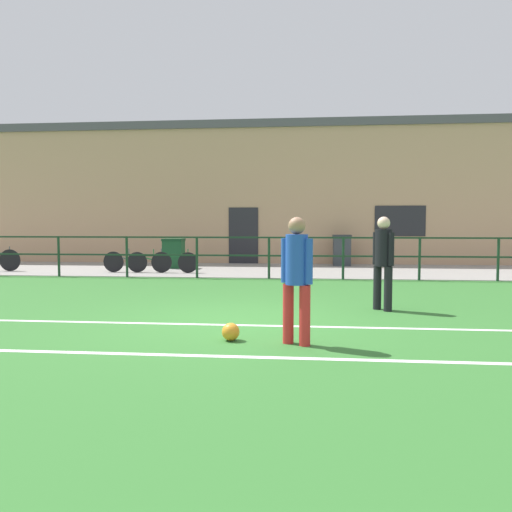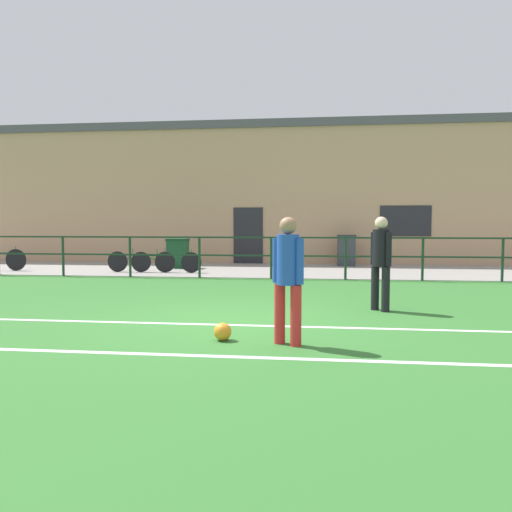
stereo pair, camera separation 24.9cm
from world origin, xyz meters
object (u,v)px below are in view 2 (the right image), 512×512
Objects in this scene: soccer_ball_spare at (223,332)px; trash_bin_0 at (346,250)px; player_striker at (288,273)px; player_goalkeeper at (381,258)px; trash_bin_1 at (178,253)px; bicycle_parked_1 at (141,261)px; bicycle_parked_2 at (166,262)px.

trash_bin_0 is (2.22, 11.63, 0.45)m from soccer_ball_spare.
player_striker is 11.84m from trash_bin_0.
player_striker is (-1.44, -2.64, -0.02)m from player_goalkeeper.
trash_bin_1 is (-5.66, -1.53, -0.05)m from trash_bin_0.
player_striker is at bearing -59.94° from bicycle_parked_1.
player_goalkeeper reaches higher than bicycle_parked_1.
player_goalkeeper is 3.01m from player_striker.
player_goalkeeper is 0.76× the size of bicycle_parked_1.
player_striker reaches higher than soccer_ball_spare.
trash_bin_0 is (-0.07, 9.11, -0.35)m from player_goalkeeper.
bicycle_parked_1 is (-6.45, 6.01, -0.57)m from player_goalkeeper.
player_striker is 1.16m from soccer_ball_spare.
trash_bin_0 reaches higher than bicycle_parked_2.
bicycle_parked_2 is at bearing 111.60° from soccer_ball_spare.
trash_bin_1 is (-4.29, 10.22, -0.38)m from player_striker.
bicycle_parked_2 is at bearing 0.00° from bicycle_parked_1.
trash_bin_0 is at bearing 15.11° from trash_bin_1.
bicycle_parked_2 is at bearing -87.58° from trash_bin_1.
player_striker is at bearing -7.91° from soccer_ball_spare.
player_goalkeeper is 3.50m from soccer_ball_spare.
trash_bin_0 is at bearing 25.95° from bicycle_parked_1.
soccer_ball_spare is at bearing 97.29° from player_goalkeeper.
bicycle_parked_2 is at bearing 144.36° from player_striker.
bicycle_parked_2 reaches higher than soccer_ball_spare.
trash_bin_1 is at bearing 141.10° from player_striker.
player_striker is at bearing -96.66° from trash_bin_0.
trash_bin_1 is at bearing -164.89° from trash_bin_0.
soccer_ball_spare is 10.68m from trash_bin_1.
soccer_ball_spare is at bearing -71.18° from trash_bin_1.
player_goalkeeper is 7.06× the size of soccer_ball_spare.
bicycle_parked_1 reaches higher than soccer_ball_spare.
soccer_ball_spare is at bearing -100.80° from trash_bin_0.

